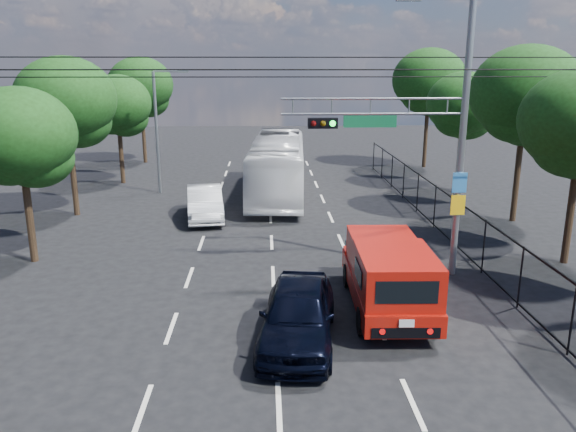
{
  "coord_description": "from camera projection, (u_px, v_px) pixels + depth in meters",
  "views": [
    {
      "loc": [
        -0.25,
        -10.91,
        7.31
      ],
      "look_at": [
        0.45,
        5.89,
        2.8
      ],
      "focal_mm": 35.0,
      "sensor_mm": 36.0,
      "label": 1
    }
  ],
  "objects": [
    {
      "name": "fence_right",
      "position": [
        447.0,
        216.0,
        24.21
      ],
      "size": [
        0.06,
        34.03,
        2.0
      ],
      "color": "black",
      "rests_on": "ground"
    },
    {
      "name": "navy_hatchback",
      "position": [
        298.0,
        314.0,
        15.15
      ],
      "size": [
        2.57,
        5.07,
        1.65
      ],
      "primitive_type": "imported",
      "rotation": [
        0.0,
        0.0,
        -0.13
      ],
      "color": "black",
      "rests_on": "ground"
    },
    {
      "name": "utility_wires",
      "position": [
        271.0,
        68.0,
        19.08
      ],
      "size": [
        22.0,
        5.04,
        0.74
      ],
      "color": "black",
      "rests_on": "ground"
    },
    {
      "name": "white_bus",
      "position": [
        278.0,
        166.0,
        32.33
      ],
      "size": [
        3.61,
        12.45,
        3.43
      ],
      "primitive_type": "imported",
      "rotation": [
        0.0,
        0.0,
        -0.06
      ],
      "color": "silver",
      "rests_on": "ground"
    },
    {
      "name": "white_van",
      "position": [
        205.0,
        203.0,
        27.6
      ],
      "size": [
        2.26,
        4.93,
        1.57
      ],
      "primitive_type": "imported",
      "rotation": [
        0.0,
        0.0,
        0.13
      ],
      "color": "silver",
      "rests_on": "ground"
    },
    {
      "name": "signal_mast",
      "position": [
        428.0,
        129.0,
        18.99
      ],
      "size": [
        6.43,
        0.39,
        9.5
      ],
      "color": "slate",
      "rests_on": "ground"
    },
    {
      "name": "ground",
      "position": [
        279.0,
        407.0,
        12.43
      ],
      "size": [
        120.0,
        120.0,
        0.0
      ],
      "primitive_type": "plane",
      "color": "black",
      "rests_on": "ground"
    },
    {
      "name": "tree_left_c",
      "position": [
        67.0,
        107.0,
        27.07
      ],
      "size": [
        4.8,
        4.8,
        7.8
      ],
      "color": "black",
      "rests_on": "ground"
    },
    {
      "name": "streetlight_left",
      "position": [
        159.0,
        126.0,
        32.38
      ],
      "size": [
        2.09,
        0.22,
        7.08
      ],
      "color": "slate",
      "rests_on": "ground"
    },
    {
      "name": "tree_right_d",
      "position": [
        463.0,
        109.0,
        32.88
      ],
      "size": [
        4.32,
        4.32,
        7.02
      ],
      "color": "black",
      "rests_on": "ground"
    },
    {
      "name": "red_pickup",
      "position": [
        388.0,
        274.0,
        17.11
      ],
      "size": [
        2.35,
        6.0,
        2.21
      ],
      "color": "black",
      "rests_on": "ground"
    },
    {
      "name": "lane_markings",
      "position": [
        271.0,
        229.0,
        25.94
      ],
      "size": [
        6.12,
        38.0,
        0.01
      ],
      "color": "beige",
      "rests_on": "ground"
    },
    {
      "name": "tree_left_e",
      "position": [
        141.0,
        90.0,
        42.48
      ],
      "size": [
        4.92,
        4.92,
        7.99
      ],
      "color": "black",
      "rests_on": "ground"
    },
    {
      "name": "tree_right_c",
      "position": [
        525.0,
        101.0,
        25.91
      ],
      "size": [
        5.1,
        5.1,
        8.29
      ],
      "color": "black",
      "rests_on": "ground"
    },
    {
      "name": "tree_right_e",
      "position": [
        429.0,
        85.0,
        40.33
      ],
      "size": [
        5.28,
        5.28,
        8.58
      ],
      "color": "black",
      "rests_on": "ground"
    },
    {
      "name": "tree_left_b",
      "position": [
        21.0,
        143.0,
        20.55
      ],
      "size": [
        4.08,
        4.08,
        6.63
      ],
      "color": "black",
      "rests_on": "ground"
    },
    {
      "name": "tree_left_d",
      "position": [
        118.0,
        109.0,
        34.98
      ],
      "size": [
        4.2,
        4.2,
        6.83
      ],
      "color": "black",
      "rests_on": "ground"
    }
  ]
}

